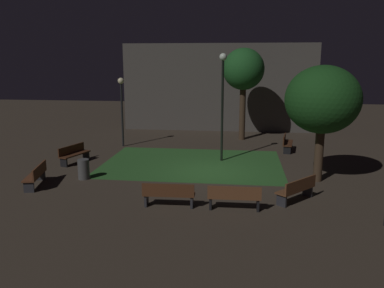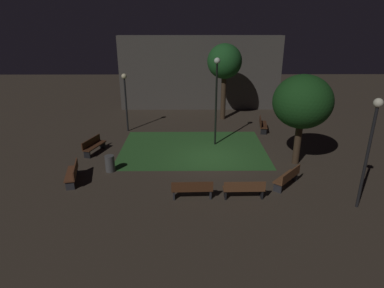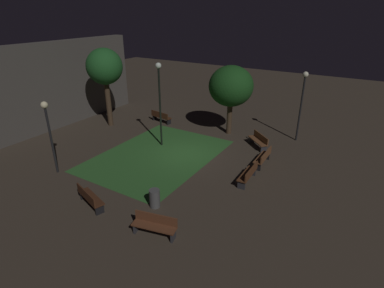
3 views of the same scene
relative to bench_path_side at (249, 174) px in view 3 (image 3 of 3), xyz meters
The scene contains 15 objects.
ground_plane 4.67m from the bench_path_side, 75.98° to the left, with size 60.00×60.00×0.00m, color #3D3328.
grass_lawn 5.95m from the bench_path_side, 89.13° to the left, with size 8.68×6.25×0.01m, color #2D6028.
bench_path_side is the anchor object (origin of this frame).
bench_back_row 2.25m from the bench_path_side, ahead, with size 1.81×0.52×0.88m.
bench_front_right 4.61m from the bench_path_side, 13.76° to the left, with size 1.56×1.66×0.88m.
bench_near_trees 7.82m from the bench_path_side, 137.18° to the left, with size 1.00×1.86×0.88m.
bench_front_left 10.57m from the bench_path_side, 61.76° to the left, with size 0.76×1.85×0.88m.
bench_by_lamp 5.95m from the bench_path_side, 164.01° to the left, with size 0.86×1.86×0.88m.
tree_back_right 7.42m from the bench_path_side, 33.58° to the left, with size 3.03×3.03×4.82m.
tree_near_wall 13.12m from the bench_path_side, 78.43° to the left, with size 2.58×2.58×5.74m.
lamp_post_plaza_east 10.61m from the bench_path_side, 115.46° to the left, with size 0.36×0.36×4.01m.
lamp_post_plaza_west 7.47m from the bench_path_side, 77.36° to the left, with size 0.36×0.36×5.33m.
lamp_post_near_wall 7.45m from the bench_path_side, ahead, with size 0.36×0.36×4.65m.
trash_bin 5.07m from the bench_path_side, 146.25° to the left, with size 0.49×0.49×0.86m, color #4C4C4C.
building_wall_backdrop 15.74m from the bench_path_side, 87.02° to the left, with size 13.66×0.80×6.14m, color #4C4742.
Camera 3 is at (-14.39, -9.17, 8.25)m, focal length 28.72 mm.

